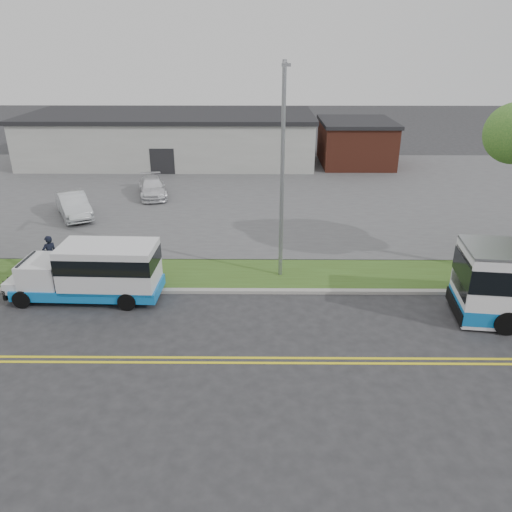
{
  "coord_description": "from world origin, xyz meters",
  "views": [
    {
      "loc": [
        2.03,
        -18.55,
        10.3
      ],
      "look_at": [
        1.87,
        1.51,
        1.6
      ],
      "focal_mm": 35.0,
      "sensor_mm": 36.0,
      "label": 1
    }
  ],
  "objects_px": {
    "parked_car_b": "(152,187)",
    "parked_car_a": "(73,205)",
    "streetlight_near": "(282,168)",
    "pedestrian": "(50,254)",
    "shuttle_bus": "(95,270)"
  },
  "relations": [
    {
      "from": "streetlight_near",
      "to": "pedestrian",
      "type": "distance_m",
      "value": 11.65
    },
    {
      "from": "streetlight_near",
      "to": "pedestrian",
      "type": "xyz_separation_m",
      "value": [
        -10.86,
        0.24,
        -4.21
      ]
    },
    {
      "from": "pedestrian",
      "to": "parked_car_b",
      "type": "relative_size",
      "value": 0.42
    },
    {
      "from": "shuttle_bus",
      "to": "parked_car_a",
      "type": "bearing_deg",
      "value": 115.77
    },
    {
      "from": "shuttle_bus",
      "to": "parked_car_a",
      "type": "height_order",
      "value": "shuttle_bus"
    },
    {
      "from": "streetlight_near",
      "to": "pedestrian",
      "type": "relative_size",
      "value": 5.14
    },
    {
      "from": "streetlight_near",
      "to": "pedestrian",
      "type": "bearing_deg",
      "value": 178.72
    },
    {
      "from": "parked_car_a",
      "to": "parked_car_b",
      "type": "height_order",
      "value": "parked_car_a"
    },
    {
      "from": "pedestrian",
      "to": "shuttle_bus",
      "type": "bearing_deg",
      "value": 95.87
    },
    {
      "from": "shuttle_bus",
      "to": "pedestrian",
      "type": "bearing_deg",
      "value": 142.51
    },
    {
      "from": "parked_car_a",
      "to": "parked_car_b",
      "type": "xyz_separation_m",
      "value": [
        4.04,
        4.51,
        -0.11
      ]
    },
    {
      "from": "parked_car_a",
      "to": "streetlight_near",
      "type": "bearing_deg",
      "value": -62.61
    },
    {
      "from": "shuttle_bus",
      "to": "parked_car_b",
      "type": "height_order",
      "value": "shuttle_bus"
    },
    {
      "from": "shuttle_bus",
      "to": "parked_car_a",
      "type": "relative_size",
      "value": 1.44
    },
    {
      "from": "parked_car_b",
      "to": "parked_car_a",
      "type": "bearing_deg",
      "value": -146.75
    }
  ]
}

